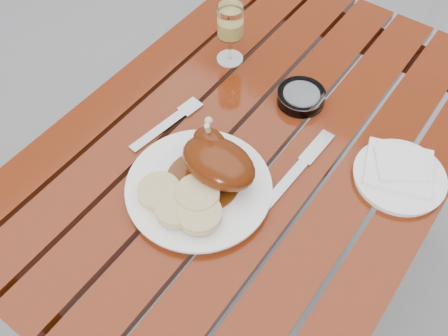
{
  "coord_description": "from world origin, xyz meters",
  "views": [
    {
      "loc": [
        0.35,
        -0.61,
        1.61
      ],
      "look_at": [
        -0.0,
        -0.12,
        0.78
      ],
      "focal_mm": 40.0,
      "sensor_mm": 36.0,
      "label": 1
    }
  ],
  "objects_px": {
    "dinner_plate": "(199,188)",
    "wine_glass": "(230,34)",
    "table": "(250,223)",
    "side_plate": "(399,177)",
    "ashtray": "(301,97)"
  },
  "relations": [
    {
      "from": "table",
      "to": "side_plate",
      "type": "xyz_separation_m",
      "value": [
        0.3,
        0.09,
        0.38
      ]
    },
    {
      "from": "wine_glass",
      "to": "ashtray",
      "type": "relative_size",
      "value": 1.38
    },
    {
      "from": "table",
      "to": "side_plate",
      "type": "distance_m",
      "value": 0.49
    },
    {
      "from": "side_plate",
      "to": "ashtray",
      "type": "relative_size",
      "value": 1.71
    },
    {
      "from": "dinner_plate",
      "to": "wine_glass",
      "type": "height_order",
      "value": "wine_glass"
    },
    {
      "from": "table",
      "to": "side_plate",
      "type": "bearing_deg",
      "value": 16.01
    },
    {
      "from": "dinner_plate",
      "to": "wine_glass",
      "type": "bearing_deg",
      "value": 116.66
    },
    {
      "from": "table",
      "to": "dinner_plate",
      "type": "relative_size",
      "value": 4.0
    },
    {
      "from": "dinner_plate",
      "to": "wine_glass",
      "type": "distance_m",
      "value": 0.41
    },
    {
      "from": "table",
      "to": "side_plate",
      "type": "relative_size",
      "value": 6.24
    },
    {
      "from": "table",
      "to": "side_plate",
      "type": "height_order",
      "value": "side_plate"
    },
    {
      "from": "wine_glass",
      "to": "side_plate",
      "type": "relative_size",
      "value": 0.81
    },
    {
      "from": "ashtray",
      "to": "table",
      "type": "bearing_deg",
      "value": -96.18
    },
    {
      "from": "ashtray",
      "to": "dinner_plate",
      "type": "bearing_deg",
      "value": -96.32
    },
    {
      "from": "table",
      "to": "ashtray",
      "type": "bearing_deg",
      "value": 83.82
    }
  ]
}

